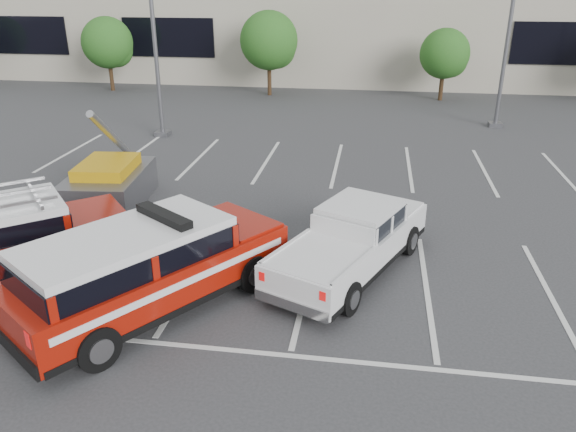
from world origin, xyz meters
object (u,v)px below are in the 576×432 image
light_pole_mid (512,11)px  utility_rig (105,186)px  tree_left (109,44)px  ladder_suv (1,248)px  convention_building (365,5)px  white_pickup (351,247)px  tree_mid_left (271,42)px  fire_chief_suv (149,273)px  light_pole_left (152,13)px  tree_mid_right (446,55)px

light_pole_mid → utility_rig: bearing=-138.5°
tree_left → ladder_suv: (8.01, -23.13, -1.92)m
convention_building → white_pickup: (0.76, -31.20, -4.08)m
tree_mid_left → fire_chief_suv: bearing=-85.8°
light_pole_left → fire_chief_suv: bearing=-70.5°
convention_building → tree_mid_left: (-5.09, -9.82, -1.68)m
convention_building → tree_mid_left: bearing=-117.4°
utility_rig → light_pole_mid: bearing=35.4°
convention_building → white_pickup: bearing=-88.6°
tree_mid_left → light_pole_mid: 13.53m
utility_rig → tree_left: bearing=108.0°
convention_building → fire_chief_suv: 33.93m
fire_chief_suv → utility_rig: utility_rig is taller
tree_mid_left → utility_rig: 18.48m
tree_mid_right → white_pickup: bearing=-101.0°
light_pole_mid → utility_rig: light_pole_mid is taller
convention_building → ladder_suv: bearing=-102.1°
light_pole_mid → fire_chief_suv: (-10.15, -17.68, -4.34)m
tree_mid_left → tree_mid_right: bearing=-0.0°
fire_chief_suv → light_pole_mid: bearing=95.0°
tree_left → tree_mid_left: bearing=0.0°
tree_mid_right → fire_chief_suv: tree_mid_right is taller
white_pickup → utility_rig: utility_rig is taller
convention_building → tree_mid_right: (4.91, -9.82, -2.22)m
fire_chief_suv → ladder_suv: (-3.74, 0.59, 0.00)m
light_pole_left → utility_rig: light_pole_left is taller
fire_chief_suv → utility_rig: size_ratio=1.58×
convention_building → light_pole_left: (-8.18, -19.86, 0.47)m
tree_mid_right → light_pole_left: size_ratio=0.39×
fire_chief_suv → light_pole_left: bearing=144.3°
light_pole_left → white_pickup: light_pole_left is taller
tree_left → light_pole_left: size_ratio=0.43×
white_pickup → tree_mid_left: bearing=129.4°
light_pole_mid → utility_rig: size_ratio=2.66×
light_pole_left → light_pole_mid: size_ratio=1.00×
convention_building → ladder_suv: convention_building is taller
light_pole_left → light_pole_mid: 15.52m
white_pickup → ladder_suv: ladder_suv is taller
fire_chief_suv → convention_building: bearing=119.2°
tree_left → tree_mid_right: bearing=-0.0°
tree_mid_left → ladder_suv: bearing=-94.9°
tree_left → white_pickup: tree_left is taller
light_pole_mid → tree_mid_left: bearing=153.1°
tree_mid_left → light_pole_left: 10.73m
light_pole_mid → fire_chief_suv: bearing=-119.9°
tree_mid_left → light_pole_left: light_pole_left is taller
tree_mid_left → light_pole_left: (-3.09, -10.05, 2.14)m
convention_building → tree_left: convention_building is taller
tree_mid_right → light_pole_mid: size_ratio=0.39×
tree_left → light_pole_mid: light_pole_mid is taller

